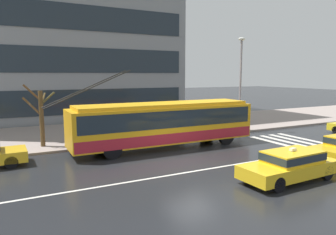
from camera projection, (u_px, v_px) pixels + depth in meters
The scene contains 13 objects.
ground_plane at pixel (189, 164), 15.91m from camera, with size 160.00×160.00×0.00m, color black.
sidewalk_slab at pixel (123, 130), 25.03m from camera, with size 80.00×10.00×0.14m, color gray.
crosswalk_stripe_edge_near at pixel (275, 142), 20.85m from camera, with size 0.44×4.40×0.01m, color beige.
crosswalk_stripe_inner_a at pixel (284, 141), 21.26m from camera, with size 0.44×4.40×0.01m, color beige.
crosswalk_stripe_center at pixel (294, 140), 21.67m from camera, with size 0.44×4.40×0.01m, color beige.
crosswalk_stripe_inner_b at pixel (303, 139), 22.08m from camera, with size 0.44×4.40×0.01m, color beige.
lane_centre_line at pixel (202, 170), 14.85m from camera, with size 72.00×0.14×0.01m, color silver.
trolleybus at pixel (165, 123), 19.23m from camera, with size 12.75×2.59×4.77m.
taxi_oncoming_near at pixel (290, 164), 13.35m from camera, with size 4.62×1.88×1.39m.
pedestrian_at_shelter at pixel (81, 130), 19.27m from camera, with size 0.40×0.40×1.64m.
pedestrian_approaching_curb at pixel (166, 122), 22.72m from camera, with size 0.39×0.39×1.62m.
street_lamp at pixel (241, 77), 24.25m from camera, with size 0.60×0.32×7.19m.
street_tree_bare at pixel (41, 114), 18.88m from camera, with size 1.84×1.42×3.81m.
Camera 1 is at (-8.01, -13.24, 4.50)m, focal length 33.38 mm.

